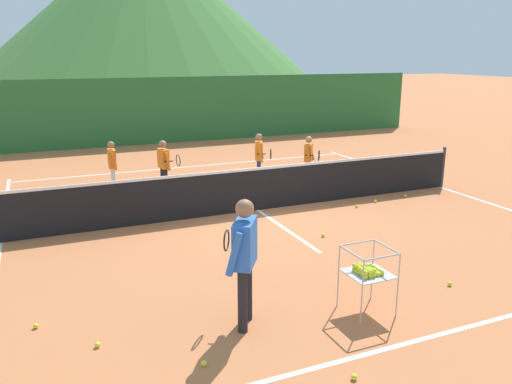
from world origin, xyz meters
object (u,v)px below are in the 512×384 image
at_px(student_0, 112,162).
at_px(tennis_ball_4, 323,235).
at_px(student_2, 259,154).
at_px(tennis_ball_1, 450,284).
at_px(tennis_ball_6, 375,201).
at_px(student_1, 164,162).
at_px(tennis_ball_3, 354,377).
at_px(student_3, 309,156).
at_px(ball_cart, 367,271).
at_px(tennis_net, 257,188).
at_px(instructor, 244,251).
at_px(tennis_ball_5, 36,326).
at_px(tennis_ball_9, 204,363).
at_px(tennis_ball_11, 97,345).
at_px(tennis_ball_0, 357,206).
at_px(tennis_ball_8, 405,196).

relative_size(student_0, tennis_ball_4, 18.96).
relative_size(student_2, tennis_ball_1, 20.07).
xyz_separation_m(tennis_ball_1, tennis_ball_6, (1.66, 4.15, 0.00)).
height_order(student_1, tennis_ball_3, student_1).
bearing_deg(student_0, student_3, -14.91).
bearing_deg(ball_cart, tennis_net, 83.92).
bearing_deg(student_1, instructor, -95.05).
distance_m(tennis_ball_5, tennis_ball_9, 2.37).
bearing_deg(student_0, tennis_ball_11, -99.96).
bearing_deg(tennis_ball_11, tennis_ball_9, -39.51).
bearing_deg(ball_cart, tennis_ball_6, 52.56).
bearing_deg(student_2, tennis_ball_5, -134.65).
bearing_deg(tennis_ball_3, tennis_ball_5, 141.20).
bearing_deg(tennis_ball_11, tennis_ball_0, 30.63).
bearing_deg(tennis_ball_8, tennis_ball_4, -153.34).
xyz_separation_m(student_2, tennis_ball_8, (2.77, -2.53, -0.79)).
bearing_deg(student_3, tennis_ball_9, -126.83).
height_order(tennis_net, tennis_ball_6, tennis_net).
distance_m(student_0, student_2, 3.74).
relative_size(tennis_ball_1, tennis_ball_6, 1.00).
relative_size(instructor, tennis_ball_11, 24.77).
distance_m(ball_cart, tennis_ball_6, 5.44).
xyz_separation_m(tennis_ball_1, tennis_ball_9, (-4.03, -0.50, 0.00)).
bearing_deg(student_0, tennis_ball_6, -31.82).
relative_size(tennis_ball_3, tennis_ball_6, 1.00).
xyz_separation_m(student_1, tennis_ball_5, (-3.07, -5.72, -0.77)).
xyz_separation_m(instructor, tennis_ball_5, (-2.48, 0.97, -0.98)).
xyz_separation_m(tennis_ball_4, tennis_ball_5, (-5.09, -1.48, 0.00)).
bearing_deg(student_0, tennis_ball_0, -36.31).
height_order(student_3, tennis_ball_3, student_3).
height_order(student_1, student_2, student_2).
relative_size(tennis_ball_5, tennis_ball_9, 1.00).
xyz_separation_m(instructor, ball_cart, (1.63, -0.32, -0.42)).
bearing_deg(ball_cart, student_0, 105.84).
relative_size(instructor, ball_cart, 1.87).
distance_m(student_0, tennis_ball_9, 8.08).
relative_size(student_3, tennis_ball_3, 19.13).
bearing_deg(student_2, ball_cart, -102.01).
relative_size(tennis_net, student_2, 7.76).
xyz_separation_m(student_3, tennis_ball_6, (0.63, -2.11, -0.75)).
relative_size(student_3, tennis_ball_5, 19.13).
bearing_deg(tennis_ball_3, tennis_ball_4, 63.75).
relative_size(student_1, tennis_ball_4, 19.77).
bearing_deg(student_3, ball_cart, -112.57).
relative_size(tennis_ball_0, tennis_ball_1, 1.00).
height_order(tennis_net, tennis_ball_11, tennis_net).
xyz_separation_m(ball_cart, tennis_ball_5, (-4.11, 1.28, -0.56)).
relative_size(instructor, tennis_ball_8, 24.77).
distance_m(student_1, tennis_ball_4, 4.76).
bearing_deg(tennis_ball_1, instructor, 177.13).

